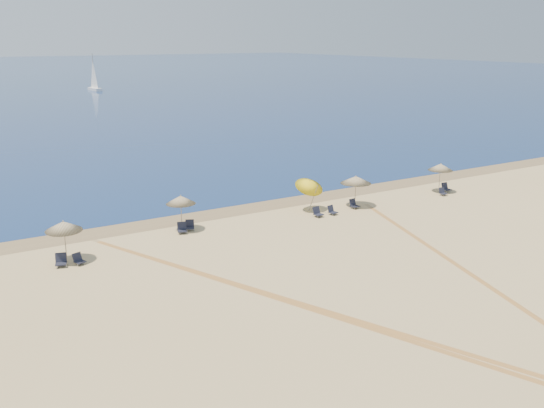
# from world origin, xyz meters

# --- Properties ---
(ground) EXTENTS (160.00, 160.00, 0.00)m
(ground) POSITION_xyz_m (0.00, 0.00, 0.00)
(ground) COLOR tan
(ground) RESTS_ON ground
(wet_sand) EXTENTS (500.00, 500.00, 0.00)m
(wet_sand) POSITION_xyz_m (0.00, 24.00, 0.00)
(wet_sand) COLOR olive
(wet_sand) RESTS_ON ground
(umbrella_1) EXTENTS (2.09, 2.11, 2.52)m
(umbrella_1) POSITION_xyz_m (-14.21, 19.44, 2.17)
(umbrella_1) COLOR gray
(umbrella_1) RESTS_ON ground
(umbrella_2) EXTENTS (1.98, 1.98, 2.49)m
(umbrella_2) POSITION_xyz_m (-6.22, 21.43, 2.14)
(umbrella_2) COLOR gray
(umbrella_2) RESTS_ON ground
(umbrella_3) EXTENTS (2.12, 2.14, 2.80)m
(umbrella_3) POSITION_xyz_m (3.82, 20.91, 2.06)
(umbrella_3) COLOR gray
(umbrella_3) RESTS_ON ground
(umbrella_4) EXTENTS (2.35, 2.35, 2.44)m
(umbrella_4) POSITION_xyz_m (7.55, 20.16, 2.09)
(umbrella_4) COLOR gray
(umbrella_4) RESTS_ON ground
(umbrella_5) EXTENTS (2.05, 2.05, 2.49)m
(umbrella_5) POSITION_xyz_m (16.34, 19.98, 2.15)
(umbrella_5) COLOR gray
(umbrella_5) RESTS_ON ground
(chair_2) EXTENTS (0.77, 0.85, 0.74)m
(chair_2) POSITION_xyz_m (-14.63, 18.92, 0.32)
(chair_2) COLOR black
(chair_2) RESTS_ON ground
(chair_3) EXTENTS (0.72, 0.78, 0.65)m
(chair_3) POSITION_xyz_m (-13.71, 18.70, 0.29)
(chair_3) COLOR black
(chair_3) RESTS_ON ground
(chair_4) EXTENTS (0.79, 0.85, 0.72)m
(chair_4) POSITION_xyz_m (-6.42, 20.93, 0.32)
(chair_4) COLOR black
(chair_4) RESTS_ON ground
(chair_5) EXTENTS (0.80, 0.85, 0.69)m
(chair_5) POSITION_xyz_m (-5.73, 21.24, 0.30)
(chair_5) COLOR black
(chair_5) RESTS_ON ground
(chair_6) EXTENTS (0.63, 0.73, 0.71)m
(chair_6) POSITION_xyz_m (3.47, 19.37, 0.31)
(chair_6) COLOR black
(chair_6) RESTS_ON ground
(chair_7) EXTENTS (0.67, 0.74, 0.67)m
(chair_7) POSITION_xyz_m (4.70, 19.27, 0.29)
(chair_7) COLOR black
(chair_7) RESTS_ON ground
(chair_8) EXTENTS (0.67, 0.76, 0.71)m
(chair_8) POSITION_xyz_m (7.12, 19.76, 0.31)
(chair_8) COLOR black
(chair_8) RESTS_ON ground
(chair_9) EXTENTS (0.58, 0.66, 0.63)m
(chair_9) POSITION_xyz_m (15.83, 19.05, 0.28)
(chair_9) COLOR black
(chair_9) RESTS_ON ground
(chair_10) EXTENTS (0.64, 0.74, 0.75)m
(chair_10) POSITION_xyz_m (16.97, 19.80, 0.33)
(chair_10) COLOR black
(chair_10) RESTS_ON ground
(sailboat_0) EXTENTS (2.08, 5.99, 8.75)m
(sailboat_0) POSITION_xyz_m (17.84, 134.44, 2.65)
(sailboat_0) COLOR white
(sailboat_0) RESTS_ON ocean
(tire_tracks) EXTENTS (47.12, 40.06, 0.00)m
(tire_tracks) POSITION_xyz_m (-2.53, 7.67, 0.00)
(tire_tracks) COLOR tan
(tire_tracks) RESTS_ON ground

